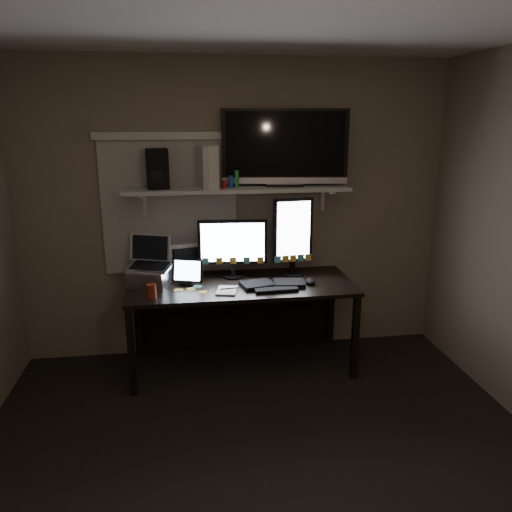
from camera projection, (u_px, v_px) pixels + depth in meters
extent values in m
plane|color=black|center=(271.00, 483.00, 2.85)|extent=(3.60, 3.60, 0.00)
plane|color=silver|center=(276.00, 4.00, 2.18)|extent=(3.60, 3.60, 0.00)
plane|color=#796C57|center=(236.00, 211.00, 4.23)|extent=(3.60, 0.00, 3.60)
cube|color=#B0AC9E|center=(170.00, 208.00, 4.13)|extent=(1.10, 0.02, 1.10)
cube|color=black|center=(241.00, 285.00, 4.02)|extent=(1.80, 0.75, 0.03)
cube|color=black|center=(237.00, 311.00, 4.46)|extent=(1.80, 0.02, 0.70)
cube|color=black|center=(131.00, 352.00, 3.68)|extent=(0.05, 0.05, 0.70)
cube|color=black|center=(355.00, 338.00, 3.92)|extent=(0.05, 0.05, 0.70)
cube|color=black|center=(139.00, 317.00, 4.32)|extent=(0.05, 0.05, 0.70)
cube|color=black|center=(331.00, 307.00, 4.56)|extent=(0.05, 0.05, 0.70)
cube|color=#B7B8B2|center=(238.00, 189.00, 4.01)|extent=(1.80, 0.35, 0.03)
cube|color=black|center=(233.00, 248.00, 4.11)|extent=(0.57, 0.11, 0.50)
cube|color=black|center=(293.00, 237.00, 4.14)|extent=(0.34, 0.10, 0.67)
cube|color=black|center=(273.00, 284.00, 3.96)|extent=(0.52, 0.23, 0.03)
ellipsoid|color=black|center=(310.00, 281.00, 4.00)|extent=(0.08, 0.12, 0.04)
cube|color=white|center=(227.00, 291.00, 3.83)|extent=(0.19, 0.24, 0.01)
cube|color=black|center=(187.00, 272.00, 3.95)|extent=(0.27, 0.18, 0.22)
cube|color=black|center=(185.00, 261.00, 4.14)|extent=(0.24, 0.16, 0.28)
cube|color=silver|center=(150.00, 262.00, 3.93)|extent=(0.42, 0.38, 0.39)
cylinder|color=maroon|center=(151.00, 291.00, 3.68)|extent=(0.09, 0.09, 0.11)
cube|color=black|center=(285.00, 148.00, 4.01)|extent=(1.03, 0.31, 0.61)
cube|color=beige|center=(207.00, 167.00, 3.93)|extent=(0.17, 0.29, 0.33)
cube|color=black|center=(157.00, 169.00, 3.90)|extent=(0.19, 0.22, 0.31)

